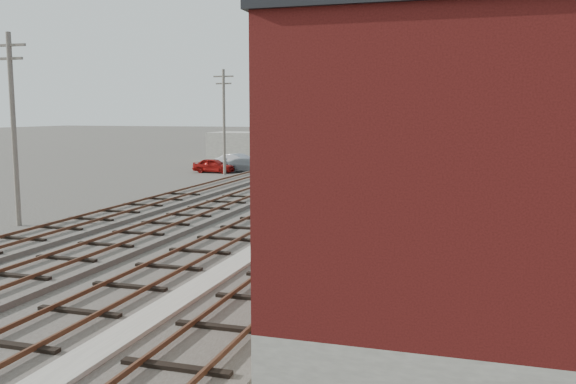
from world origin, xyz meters
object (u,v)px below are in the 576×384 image
at_px(signal_mast, 270,234).
at_px(car_silver, 239,162).
at_px(switch_stand, 308,196).
at_px(site_trailer, 316,150).
at_px(car_grey, 247,165).
at_px(car_red, 214,166).

distance_m(signal_mast, car_silver, 43.72).
bearing_deg(switch_stand, car_silver, 130.59).
bearing_deg(site_trailer, car_grey, -128.51).
xyz_separation_m(site_trailer, car_silver, (-5.14, -8.90, -0.65)).
relative_size(signal_mast, car_red, 1.14).
xyz_separation_m(signal_mast, car_grey, (-15.29, 38.57, -1.95)).
bearing_deg(car_grey, site_trailer, -36.91).
distance_m(car_silver, car_grey, 2.30).
bearing_deg(switch_stand, car_grey, 129.73).
bearing_deg(site_trailer, signal_mast, -96.21).
bearing_deg(car_silver, site_trailer, -13.65).
relative_size(switch_stand, car_silver, 0.26).
bearing_deg(car_grey, switch_stand, -167.20).
distance_m(switch_stand, car_silver, 23.03).
height_order(signal_mast, car_silver, signal_mast).
bearing_deg(car_red, car_grey, -59.66).
distance_m(car_red, car_silver, 3.43).
bearing_deg(car_silver, car_red, 176.74).
distance_m(switch_stand, site_trailer, 29.37).
relative_size(signal_mast, switch_stand, 3.62).
bearing_deg(signal_mast, car_silver, 112.54).
bearing_deg(site_trailer, car_silver, -139.46).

